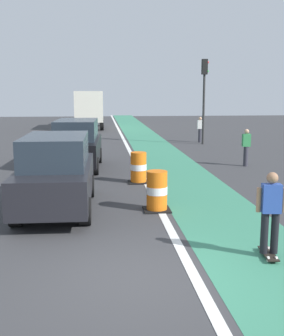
# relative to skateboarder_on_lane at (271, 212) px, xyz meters

# --- Properties ---
(ground_plane) EXTENTS (100.00, 100.00, 0.00)m
(ground_plane) POSITION_rel_skateboarder_on_lane_xyz_m (-2.54, -0.69, -0.91)
(ground_plane) COLOR #38383A
(bike_lane_strip) EXTENTS (2.50, 80.00, 0.01)m
(bike_lane_strip) POSITION_rel_skateboarder_on_lane_xyz_m (-0.14, 11.31, -0.91)
(bike_lane_strip) COLOR #387F60
(bike_lane_strip) RESTS_ON ground
(lane_divider_stripe) EXTENTS (0.20, 80.00, 0.01)m
(lane_divider_stripe) POSITION_rel_skateboarder_on_lane_xyz_m (-1.64, 11.31, -0.91)
(lane_divider_stripe) COLOR silver
(lane_divider_stripe) RESTS_ON ground
(skateboarder_on_lane) EXTENTS (0.57, 0.82, 1.69)m
(skateboarder_on_lane) POSITION_rel_skateboarder_on_lane_xyz_m (0.00, 0.00, 0.00)
(skateboarder_on_lane) COLOR black
(skateboarder_on_lane) RESTS_ON ground
(parked_suv_nearest) EXTENTS (1.97, 4.63, 2.04)m
(parked_suv_nearest) POSITION_rel_skateboarder_on_lane_xyz_m (-4.43, 3.88, 0.12)
(parked_suv_nearest) COLOR black
(parked_suv_nearest) RESTS_ON ground
(parked_suv_second) EXTENTS (2.08, 4.68, 2.04)m
(parked_suv_second) POSITION_rel_skateboarder_on_lane_xyz_m (-4.20, 10.33, 0.12)
(parked_suv_second) COLOR black
(parked_suv_second) RESTS_ON ground
(traffic_barrel_front) EXTENTS (0.73, 0.73, 1.09)m
(traffic_barrel_front) POSITION_rel_skateboarder_on_lane_xyz_m (-1.73, 3.55, -0.38)
(traffic_barrel_front) COLOR orange
(traffic_barrel_front) RESTS_ON ground
(traffic_barrel_mid) EXTENTS (0.73, 0.73, 1.09)m
(traffic_barrel_mid) POSITION_rel_skateboarder_on_lane_xyz_m (-1.90, 7.23, -0.38)
(traffic_barrel_mid) COLOR orange
(traffic_barrel_mid) RESTS_ON ground
(delivery_truck_down_block) EXTENTS (2.38, 7.61, 3.23)m
(delivery_truck_down_block) POSITION_rel_skateboarder_on_lane_xyz_m (-4.10, 30.78, 0.94)
(delivery_truck_down_block) COLOR silver
(delivery_truck_down_block) RESTS_ON ground
(traffic_light_corner) EXTENTS (0.41, 0.32, 5.10)m
(traffic_light_corner) POSITION_rel_skateboarder_on_lane_xyz_m (3.07, 18.19, 2.59)
(traffic_light_corner) COLOR #2D2D2D
(traffic_light_corner) RESTS_ON ground
(pedestrian_crossing) EXTENTS (0.34, 0.20, 1.61)m
(pedestrian_crossing) POSITION_rel_skateboarder_on_lane_xyz_m (3.03, 10.21, -0.05)
(pedestrian_crossing) COLOR #33333D
(pedestrian_crossing) RESTS_ON ground
(pedestrian_waiting) EXTENTS (0.34, 0.20, 1.61)m
(pedestrian_waiting) POSITION_rel_skateboarder_on_lane_xyz_m (3.10, 19.20, -0.05)
(pedestrian_waiting) COLOR #33333D
(pedestrian_waiting) RESTS_ON ground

